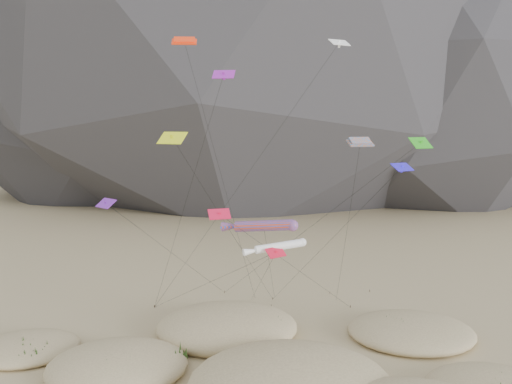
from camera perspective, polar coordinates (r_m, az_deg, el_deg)
kite_stakes at (r=61.73m, az=2.52°, el=-12.25°), size 26.77×7.04×0.30m
rainbow_tube_kite at (r=45.42m, az=0.57°, el=-3.90°), size 6.98×17.13×12.90m
white_tube_kite at (r=43.78m, az=2.37°, el=-6.28°), size 5.75×17.27×11.22m
orange_parafoil at (r=50.43m, az=-8.04°, el=16.19°), size 8.52×9.98×29.62m
multi_parafoil at (r=46.60m, az=11.80°, el=5.34°), size 2.59×13.88×20.11m
delta_kites at (r=45.35m, az=1.42°, el=3.75°), size 30.71×20.68×29.12m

